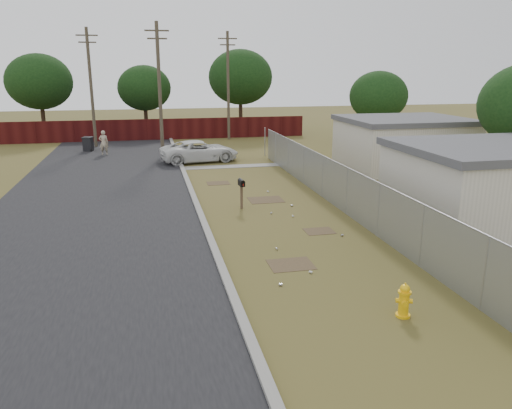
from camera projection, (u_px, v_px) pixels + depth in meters
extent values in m
plane|color=brown|center=(276.00, 218.00, 20.66)|extent=(120.00, 120.00, 0.00)
cube|color=black|center=(102.00, 184.00, 26.65)|extent=(9.00, 60.00, 0.02)
cube|color=gray|center=(187.00, 180.00, 27.56)|extent=(0.25, 60.00, 0.12)
cube|color=gray|center=(230.00, 166.00, 31.49)|extent=(6.20, 1.00, 0.03)
cylinder|color=gray|center=(485.00, 274.00, 12.56)|extent=(0.06, 0.06, 2.00)
cylinder|color=gray|center=(422.00, 236.00, 15.39)|extent=(0.06, 0.06, 2.00)
cylinder|color=gray|center=(379.00, 210.00, 18.21)|extent=(0.06, 0.06, 2.00)
cylinder|color=gray|center=(347.00, 191.00, 21.04)|extent=(0.06, 0.06, 2.00)
cylinder|color=gray|center=(323.00, 177.00, 23.87)|extent=(0.06, 0.06, 2.00)
cylinder|color=gray|center=(304.00, 165.00, 26.69)|extent=(0.06, 0.06, 2.00)
cylinder|color=gray|center=(288.00, 156.00, 29.52)|extent=(0.06, 0.06, 2.00)
cylinder|color=gray|center=(276.00, 148.00, 32.34)|extent=(0.06, 0.06, 2.00)
cylinder|color=gray|center=(265.00, 142.00, 35.17)|extent=(0.06, 0.06, 2.00)
cylinder|color=gray|center=(339.00, 164.00, 21.72)|extent=(0.04, 26.00, 0.04)
cube|color=gray|center=(338.00, 186.00, 21.98)|extent=(0.01, 26.00, 2.00)
cube|color=black|center=(339.00, 201.00, 22.18)|extent=(0.03, 26.00, 0.60)
cube|color=#3F0E0D|center=(135.00, 130.00, 42.74)|extent=(30.00, 0.12, 1.80)
cylinder|color=#4E4334|center=(160.00, 91.00, 33.72)|extent=(0.24, 0.24, 9.00)
cube|color=#4E4334|center=(157.00, 31.00, 32.69)|extent=(1.60, 0.10, 0.10)
cube|color=#4E4334|center=(157.00, 39.00, 32.82)|extent=(1.30, 0.10, 0.10)
cylinder|color=#4E4334|center=(91.00, 89.00, 38.34)|extent=(0.24, 0.24, 9.00)
cube|color=#4E4334|center=(87.00, 35.00, 37.31)|extent=(1.60, 0.10, 0.10)
cube|color=#4E4334|center=(87.00, 42.00, 37.44)|extent=(1.30, 0.10, 0.10)
cylinder|color=#4E4334|center=(228.00, 87.00, 42.50)|extent=(0.24, 0.24, 9.00)
cube|color=#4E4334|center=(228.00, 39.00, 41.47)|extent=(1.60, 0.10, 0.10)
cube|color=#4E4334|center=(228.00, 45.00, 41.60)|extent=(1.30, 0.10, 0.10)
cube|color=silver|center=(502.00, 186.00, 20.27)|extent=(8.00, 6.00, 2.80)
cube|color=#4C4C51|center=(508.00, 148.00, 19.86)|extent=(8.32, 6.24, 0.30)
cube|color=silver|center=(403.00, 145.00, 30.94)|extent=(7.00, 6.00, 2.80)
cube|color=#4C4C51|center=(405.00, 120.00, 30.53)|extent=(7.28, 6.24, 0.30)
cylinder|color=#382819|center=(43.00, 119.00, 44.65)|extent=(0.36, 0.36, 3.30)
ellipsoid|color=black|center=(39.00, 82.00, 43.80)|extent=(5.70, 5.70, 4.84)
cylinder|color=#382819|center=(146.00, 118.00, 47.52)|extent=(0.36, 0.36, 2.86)
ellipsoid|color=black|center=(144.00, 88.00, 46.78)|extent=(4.94, 4.94, 4.20)
cylinder|color=#382819|center=(241.00, 114.00, 48.35)|extent=(0.36, 0.36, 3.52)
ellipsoid|color=black|center=(240.00, 77.00, 47.44)|extent=(6.08, 6.08, 5.17)
cylinder|color=#382819|center=(376.00, 129.00, 39.96)|extent=(0.36, 0.36, 2.64)
ellipsoid|color=black|center=(378.00, 96.00, 39.28)|extent=(4.56, 4.56, 3.88)
cylinder|color=yellow|center=(403.00, 315.00, 12.49)|extent=(0.47, 0.47, 0.06)
cylinder|color=yellow|center=(404.00, 304.00, 12.41)|extent=(0.33, 0.33, 0.62)
cylinder|color=yellow|center=(405.00, 292.00, 12.33)|extent=(0.42, 0.42, 0.05)
sphere|color=yellow|center=(405.00, 289.00, 12.30)|extent=(0.32, 0.32, 0.25)
cylinder|color=yellow|center=(405.00, 284.00, 12.27)|extent=(0.05, 0.05, 0.06)
cylinder|color=yellow|center=(398.00, 300.00, 12.41)|extent=(0.14, 0.15, 0.12)
cylinder|color=yellow|center=(410.00, 301.00, 12.37)|extent=(0.14, 0.15, 0.12)
cylinder|color=yellow|center=(405.00, 303.00, 12.24)|extent=(0.18, 0.17, 0.15)
cube|color=brown|center=(242.00, 196.00, 21.97)|extent=(0.11, 0.11, 1.10)
cube|color=black|center=(241.00, 184.00, 21.81)|extent=(0.24, 0.54, 0.20)
cylinder|color=black|center=(241.00, 181.00, 21.79)|extent=(0.24, 0.54, 0.20)
cube|color=#A1160B|center=(243.00, 185.00, 21.55)|extent=(0.03, 0.05, 0.11)
imported|color=silver|center=(200.00, 151.00, 33.03)|extent=(5.42, 3.15, 1.42)
imported|color=tan|center=(104.00, 143.00, 35.53)|extent=(0.65, 0.43, 1.75)
cube|color=black|center=(88.00, 144.00, 37.29)|extent=(0.77, 0.77, 1.01)
cube|color=black|center=(87.00, 137.00, 37.15)|extent=(0.84, 0.84, 0.08)
cylinder|color=black|center=(91.00, 150.00, 37.08)|extent=(0.10, 0.22, 0.21)
cylinder|color=beige|center=(311.00, 272.00, 15.12)|extent=(0.12, 0.12, 0.07)
cylinder|color=#AEAEB3|center=(277.00, 249.00, 17.07)|extent=(0.08, 0.10, 0.07)
cylinder|color=beige|center=(293.00, 216.00, 20.86)|extent=(0.07, 0.10, 0.07)
cylinder|color=#AEAEB3|center=(281.00, 285.00, 14.24)|extent=(0.12, 0.10, 0.07)
cylinder|color=beige|center=(268.00, 192.00, 24.98)|extent=(0.10, 0.12, 0.07)
cylinder|color=#AEAEB3|center=(271.00, 213.00, 21.27)|extent=(0.12, 0.12, 0.07)
cylinder|color=#AEAEB3|center=(342.00, 235.00, 18.46)|extent=(0.12, 0.10, 0.07)
cylinder|color=#AEAEB3|center=(292.00, 206.00, 22.44)|extent=(0.11, 0.08, 0.07)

